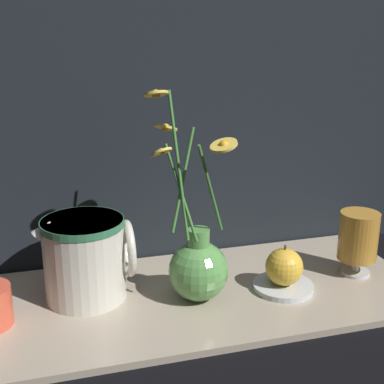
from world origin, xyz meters
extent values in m
plane|color=black|center=(0.00, 0.00, 0.00)|extent=(6.00, 6.00, 0.00)
cube|color=tan|center=(0.00, 0.00, 0.01)|extent=(0.83, 0.34, 0.01)
sphere|color=#59994C|center=(0.01, -0.02, 0.06)|extent=(0.10, 0.10, 0.10)
cylinder|color=#59994C|center=(0.01, -0.02, 0.12)|extent=(0.04, 0.04, 0.04)
cylinder|color=#3D7A33|center=(0.02, -0.04, 0.22)|extent=(0.05, 0.03, 0.15)
cylinder|color=#EAC64C|center=(0.03, -0.07, 0.29)|extent=(0.06, 0.06, 0.02)
sphere|color=gold|center=(0.03, -0.07, 0.29)|extent=(0.01, 0.01, 0.01)
cylinder|color=#3D7A33|center=(-0.03, -0.04, 0.21)|extent=(0.04, 0.07, 0.15)
cylinder|color=#EAC64C|center=(-0.06, -0.05, 0.29)|extent=(0.04, 0.04, 0.02)
sphere|color=gold|center=(-0.06, -0.05, 0.29)|extent=(0.01, 0.01, 0.01)
cylinder|color=#3D7A33|center=(-0.01, 0.00, 0.22)|extent=(0.05, 0.05, 0.17)
cylinder|color=#EAC64C|center=(-0.03, 0.03, 0.31)|extent=(0.05, 0.05, 0.02)
sphere|color=gold|center=(-0.03, 0.03, 0.31)|extent=(0.01, 0.01, 0.01)
cylinder|color=#3D7A33|center=(-0.03, -0.02, 0.25)|extent=(0.02, 0.08, 0.23)
cylinder|color=#EAC64C|center=(-0.06, -0.03, 0.37)|extent=(0.04, 0.04, 0.02)
sphere|color=gold|center=(-0.06, -0.03, 0.37)|extent=(0.01, 0.01, 0.01)
cylinder|color=beige|center=(-0.18, 0.04, 0.08)|extent=(0.14, 0.14, 0.14)
cylinder|color=#33724C|center=(-0.18, 0.04, 0.15)|extent=(0.14, 0.14, 0.01)
torus|color=beige|center=(-0.10, 0.04, 0.10)|extent=(0.01, 0.10, 0.10)
cone|color=beige|center=(-0.24, 0.04, 0.15)|extent=(0.05, 0.04, 0.05)
cylinder|color=silver|center=(0.32, -0.01, 0.01)|extent=(0.06, 0.06, 0.01)
cylinder|color=silver|center=(0.32, -0.01, 0.03)|extent=(0.01, 0.01, 0.03)
cylinder|color=#B77F2D|center=(0.32, -0.01, 0.09)|extent=(0.07, 0.07, 0.09)
cylinder|color=silver|center=(0.16, -0.03, 0.02)|extent=(0.11, 0.11, 0.01)
sphere|color=gold|center=(0.16, -0.03, 0.06)|extent=(0.07, 0.07, 0.07)
cylinder|color=#4C3819|center=(0.16, -0.03, 0.09)|extent=(0.00, 0.00, 0.01)
camera|label=1|loc=(-0.23, -0.82, 0.47)|focal=50.00mm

